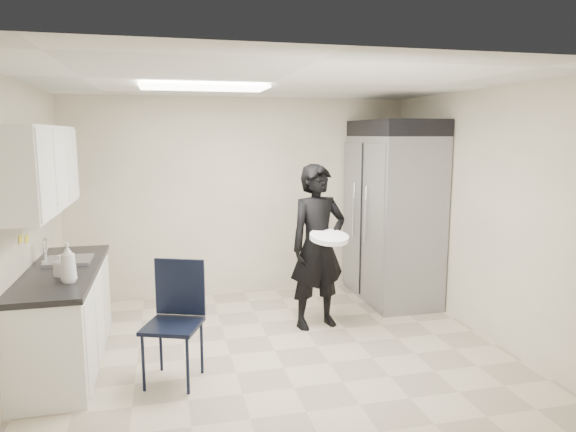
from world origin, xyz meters
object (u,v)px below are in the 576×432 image
object	(u,v)px
lower_counter	(65,319)
folding_chair	(172,326)
man_tuxedo	(318,247)
commercial_fridge	(393,219)

from	to	relation	value
lower_counter	folding_chair	bearing A→B (deg)	-32.94
folding_chair	man_tuxedo	distance (m)	1.91
commercial_fridge	man_tuxedo	xyz separation A→B (m)	(-1.22, -0.72, -0.14)
commercial_fridge	man_tuxedo	distance (m)	1.43
commercial_fridge	folding_chair	bearing A→B (deg)	-148.82
commercial_fridge	man_tuxedo	size ratio (longest dim) A/B	1.16
commercial_fridge	folding_chair	xyz separation A→B (m)	(-2.81, -1.70, -0.54)
lower_counter	folding_chair	world-z (taller)	folding_chair
folding_chair	man_tuxedo	xyz separation A→B (m)	(1.59, 0.98, 0.40)
commercial_fridge	folding_chair	distance (m)	3.33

